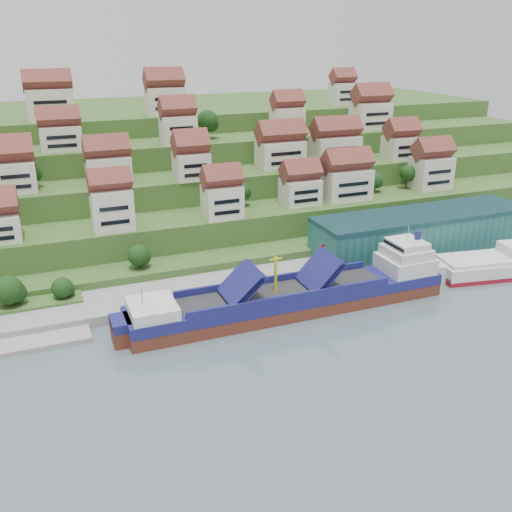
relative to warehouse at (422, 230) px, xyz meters
name	(u,v)px	position (x,y,z in m)	size (l,w,h in m)	color
ground	(265,315)	(-52.00, -17.00, -7.20)	(300.00, 300.00, 0.00)	slate
quay	(317,272)	(-32.00, -2.00, -6.10)	(180.00, 14.00, 2.20)	gray
hillside	(156,167)	(-52.00, 86.55, 3.46)	(260.00, 128.00, 31.00)	#2D4C1E
hillside_village	(189,153)	(-51.38, 42.01, 16.56)	(158.31, 64.01, 29.37)	silver
hillside_trees	(156,190)	(-64.33, 29.22, 10.13)	(145.03, 62.60, 31.15)	#1A4015
warehouse	(422,230)	(0.00, 0.00, 0.00)	(60.00, 15.00, 10.00)	#23615F
flagpole	(320,258)	(-33.89, -7.00, -0.32)	(1.28, 0.16, 8.00)	gray
cargo_ship	(299,297)	(-44.19, -17.03, -4.18)	(70.21, 10.94, 15.47)	#57261A
second_ship	(494,266)	(8.90, -17.56, -4.77)	(29.01, 14.58, 8.04)	maroon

